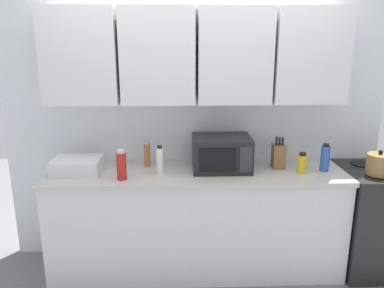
{
  "coord_description": "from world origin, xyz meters",
  "views": [
    {
      "loc": [
        -0.14,
        -3.27,
        1.95
      ],
      "look_at": [
        -0.04,
        -0.25,
        1.12
      ],
      "focal_mm": 35.56,
      "sensor_mm": 36.0,
      "label": 1
    }
  ],
  "objects_px": {
    "kettle": "(379,164)",
    "knife_block": "(278,156)",
    "microwave": "(221,153)",
    "stove_range": "(382,219)",
    "bottle_yellow_mustard": "(302,164)",
    "bottle_blue_cleaner": "(325,158)",
    "dish_rack": "(77,166)",
    "bottle_white_jar": "(160,161)",
    "bottle_red_sauce": "(122,165)",
    "bottle_spice_jar": "(147,155)"
  },
  "relations": [
    {
      "from": "bottle_white_jar",
      "to": "kettle",
      "type": "bearing_deg",
      "value": -2.58
    },
    {
      "from": "kettle",
      "to": "dish_rack",
      "type": "bearing_deg",
      "value": 176.21
    },
    {
      "from": "bottle_yellow_mustard",
      "to": "bottle_white_jar",
      "type": "bearing_deg",
      "value": -179.42
    },
    {
      "from": "kettle",
      "to": "microwave",
      "type": "bearing_deg",
      "value": 170.62
    },
    {
      "from": "kettle",
      "to": "bottle_blue_cleaner",
      "type": "relative_size",
      "value": 0.88
    },
    {
      "from": "microwave",
      "to": "bottle_blue_cleaner",
      "type": "relative_size",
      "value": 2.08
    },
    {
      "from": "kettle",
      "to": "knife_block",
      "type": "distance_m",
      "value": 0.78
    },
    {
      "from": "kettle",
      "to": "microwave",
      "type": "height_order",
      "value": "microwave"
    },
    {
      "from": "bottle_yellow_mustard",
      "to": "bottle_spice_jar",
      "type": "height_order",
      "value": "bottle_spice_jar"
    },
    {
      "from": "kettle",
      "to": "bottle_blue_cleaner",
      "type": "xyz_separation_m",
      "value": [
        -0.39,
        0.14,
        0.01
      ]
    },
    {
      "from": "microwave",
      "to": "bottle_blue_cleaner",
      "type": "distance_m",
      "value": 0.85
    },
    {
      "from": "bottle_red_sauce",
      "to": "bottle_blue_cleaner",
      "type": "xyz_separation_m",
      "value": [
        1.65,
        0.14,
        -0.0
      ]
    },
    {
      "from": "kettle",
      "to": "knife_block",
      "type": "height_order",
      "value": "knife_block"
    },
    {
      "from": "bottle_white_jar",
      "to": "bottle_yellow_mustard",
      "type": "bearing_deg",
      "value": 0.58
    },
    {
      "from": "stove_range",
      "to": "bottle_yellow_mustard",
      "type": "bearing_deg",
      "value": -176.24
    },
    {
      "from": "bottle_blue_cleaner",
      "to": "microwave",
      "type": "bearing_deg",
      "value": 175.43
    },
    {
      "from": "bottle_spice_jar",
      "to": "bottle_white_jar",
      "type": "bearing_deg",
      "value": -62.37
    },
    {
      "from": "microwave",
      "to": "bottle_spice_jar",
      "type": "bearing_deg",
      "value": 170.64
    },
    {
      "from": "kettle",
      "to": "bottle_red_sauce",
      "type": "distance_m",
      "value": 2.03
    },
    {
      "from": "bottle_white_jar",
      "to": "knife_block",
      "type": "bearing_deg",
      "value": 8.44
    },
    {
      "from": "microwave",
      "to": "dish_rack",
      "type": "xyz_separation_m",
      "value": [
        -1.18,
        -0.04,
        -0.08
      ]
    },
    {
      "from": "kettle",
      "to": "dish_rack",
      "type": "height_order",
      "value": "kettle"
    },
    {
      "from": "stove_range",
      "to": "bottle_yellow_mustard",
      "type": "relative_size",
      "value": 5.3
    },
    {
      "from": "bottle_white_jar",
      "to": "bottle_blue_cleaner",
      "type": "bearing_deg",
      "value": 2.43
    },
    {
      "from": "dish_rack",
      "to": "bottle_blue_cleaner",
      "type": "xyz_separation_m",
      "value": [
        2.03,
        -0.02,
        0.05
      ]
    },
    {
      "from": "bottle_red_sauce",
      "to": "stove_range",
      "type": "bearing_deg",
      "value": 3.83
    },
    {
      "from": "stove_range",
      "to": "bottle_blue_cleaner",
      "type": "xyz_separation_m",
      "value": [
        -0.56,
        -0.0,
        0.56
      ]
    },
    {
      "from": "bottle_blue_cleaner",
      "to": "bottle_spice_jar",
      "type": "height_order",
      "value": "bottle_blue_cleaner"
    },
    {
      "from": "stove_range",
      "to": "bottle_red_sauce",
      "type": "xyz_separation_m",
      "value": [
        -2.2,
        -0.15,
        0.56
      ]
    },
    {
      "from": "knife_block",
      "to": "bottle_white_jar",
      "type": "xyz_separation_m",
      "value": [
        -0.99,
        -0.15,
        0.01
      ]
    },
    {
      "from": "dish_rack",
      "to": "bottle_yellow_mustard",
      "type": "xyz_separation_m",
      "value": [
        1.83,
        -0.07,
        0.02
      ]
    },
    {
      "from": "microwave",
      "to": "bottle_blue_cleaner",
      "type": "xyz_separation_m",
      "value": [
        0.85,
        -0.07,
        -0.03
      ]
    },
    {
      "from": "dish_rack",
      "to": "bottle_white_jar",
      "type": "height_order",
      "value": "bottle_white_jar"
    },
    {
      "from": "kettle",
      "to": "bottle_white_jar",
      "type": "distance_m",
      "value": 1.74
    },
    {
      "from": "stove_range",
      "to": "dish_rack",
      "type": "distance_m",
      "value": 2.64
    },
    {
      "from": "kettle",
      "to": "stove_range",
      "type": "bearing_deg",
      "value": 39.47
    },
    {
      "from": "kettle",
      "to": "bottle_blue_cleaner",
      "type": "bearing_deg",
      "value": 160.55
    },
    {
      "from": "dish_rack",
      "to": "knife_block",
      "type": "relative_size",
      "value": 1.38
    },
    {
      "from": "microwave",
      "to": "bottle_white_jar",
      "type": "distance_m",
      "value": 0.52
    },
    {
      "from": "stove_range",
      "to": "bottle_yellow_mustard",
      "type": "distance_m",
      "value": 0.93
    },
    {
      "from": "microwave",
      "to": "knife_block",
      "type": "bearing_deg",
      "value": 2.55
    },
    {
      "from": "kettle",
      "to": "knife_block",
      "type": "relative_size",
      "value": 0.74
    },
    {
      "from": "knife_block",
      "to": "bottle_blue_cleaner",
      "type": "distance_m",
      "value": 0.38
    },
    {
      "from": "knife_block",
      "to": "bottle_yellow_mustard",
      "type": "bearing_deg",
      "value": -40.29
    },
    {
      "from": "dish_rack",
      "to": "bottle_spice_jar",
      "type": "bearing_deg",
      "value": 14.77
    },
    {
      "from": "kettle",
      "to": "dish_rack",
      "type": "xyz_separation_m",
      "value": [
        -2.42,
        0.16,
        -0.04
      ]
    },
    {
      "from": "kettle",
      "to": "bottle_red_sauce",
      "type": "bearing_deg",
      "value": -179.79
    },
    {
      "from": "bottle_blue_cleaner",
      "to": "dish_rack",
      "type": "bearing_deg",
      "value": 179.32
    },
    {
      "from": "knife_block",
      "to": "bottle_white_jar",
      "type": "distance_m",
      "value": 1.0
    },
    {
      "from": "kettle",
      "to": "dish_rack",
      "type": "distance_m",
      "value": 2.42
    }
  ]
}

